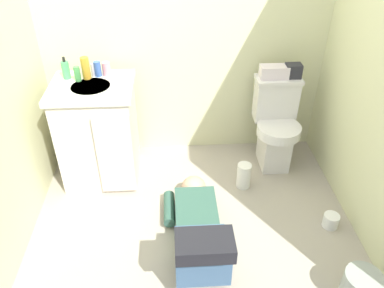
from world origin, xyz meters
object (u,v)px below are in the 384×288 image
Objects in this scene: toilet_paper_roll at (331,221)px; paper_towel_roll at (244,176)px; toilet at (276,125)px; bottle_blue at (98,69)px; vanity_cabinet at (99,132)px; bottle_amber at (86,68)px; person_plumber at (198,232)px; bottle_pink at (106,69)px; soap_dispenser at (66,70)px; tissue_box at (274,72)px; faucet at (93,70)px; toiletry_bag at (293,71)px; bottle_green at (77,74)px.

paper_towel_roll is at bearing 139.58° from toilet_paper_roll.
paper_towel_roll is at bearing -133.20° from toilet.
toilet_paper_roll is (1.63, -0.84, -0.83)m from bottle_blue.
vanity_cabinet is 7.24× the size of bottle_blue.
bottle_amber is at bearing 111.38° from vanity_cabinet.
vanity_cabinet reaches higher than person_plumber.
toilet is 1.48m from bottle_blue.
soap_dispenser is at bearing -173.12° from bottle_pink.
vanity_cabinet reaches higher than toilet.
tissue_box is 1.19m from toilet_paper_roll.
faucet reaches higher than vanity_cabinet.
toiletry_bag is 0.75× the size of soap_dispenser.
toiletry_bag is (0.81, 1.03, 0.63)m from person_plumber.
toiletry_bag is 1.43m from bottle_pink.
bottle_amber reaches higher than person_plumber.
bottle_pink reaches higher than toilet.
bottle_pink is at bearing 6.85° from bottle_blue.
tissue_box is 1.04× the size of paper_towel_roll.
tissue_box is at bearing 57.25° from person_plumber.
person_plumber is 9.78× the size of bottle_green.
bottle_pink is at bearing 151.75° from toilet_paper_roll.
tissue_box is at bearing 2.97° from bottle_amber.
bottle_pink is at bearing 177.37° from toilet.
bottle_pink is (0.10, 0.01, 0.00)m from faucet.
bottle_green is 2.10m from toilet_paper_roll.
paper_towel_roll is (0.41, 0.62, -0.07)m from person_plumber.
toilet is at bearing -2.20° from bottle_blue.
faucet is (-1.42, 0.05, 0.50)m from toilet.
toilet_paper_roll is (0.29, -0.87, -0.75)m from tissue_box.
bottle_pink is (0.14, 0.04, -0.03)m from bottle_amber.
toiletry_bag is 1.14× the size of bottle_green.
bottle_amber is at bearing 179.34° from toilet.
paper_towel_roll reaches higher than toilet_paper_roll.
bottle_pink is (-1.33, 0.06, 0.50)m from toilet.
toiletry_bag is 1.19× the size of bottle_pink.
toilet is at bearing 46.80° from paper_towel_roll.
bottle_blue is at bearing 124.30° from person_plumber.
bottle_amber reaches higher than bottle_green.
bottle_blue is (-1.49, -0.04, 0.07)m from toiletry_bag.
toilet_paper_roll is at bearing -25.06° from bottle_amber.
toilet reaches higher than toilet_paper_roll.
bottle_pink is (0.20, 0.08, -0.00)m from bottle_green.
bottle_green is at bearing -151.20° from bottle_blue.
bottle_amber is at bearing 33.07° from bottle_green.
vanity_cabinet is 7.85× the size of bottle_pink.
toilet is 1.20m from person_plumber.
toilet is 6.89× the size of bottle_green.
bottle_green is (-1.53, -0.02, 0.51)m from toilet.
person_plumber is at bearing -54.16° from faucet.
soap_dispenser is at bearing -177.65° from tissue_box.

